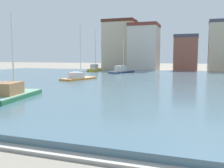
% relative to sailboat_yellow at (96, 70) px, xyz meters
% --- Properties ---
extents(harbor_water, '(88.92, 53.25, 0.42)m').
position_rel_sailboat_yellow_xyz_m(harbor_water, '(19.22, -20.32, -0.44)').
color(harbor_water, '#476675').
rests_on(harbor_water, ground).
extents(quay_edge_coping, '(88.92, 0.50, 0.12)m').
position_rel_sailboat_yellow_xyz_m(quay_edge_coping, '(19.22, -47.20, -0.59)').
color(quay_edge_coping, '#ADA89E').
rests_on(quay_edge_coping, ground).
extents(sailboat_yellow, '(2.55, 8.09, 9.83)m').
position_rel_sailboat_yellow_xyz_m(sailboat_yellow, '(0.00, 0.00, 0.00)').
color(sailboat_yellow, gold).
rests_on(sailboat_yellow, ground).
extents(sailboat_navy, '(3.75, 8.73, 7.35)m').
position_rel_sailboat_yellow_xyz_m(sailboat_navy, '(8.36, -5.12, -0.06)').
color(sailboat_navy, navy).
rests_on(sailboat_navy, ground).
extents(sailboat_green, '(3.45, 7.35, 6.95)m').
position_rel_sailboat_yellow_xyz_m(sailboat_green, '(9.53, -39.03, -0.10)').
color(sailboat_green, '#236B42').
rests_on(sailboat_green, ground).
extents(sailboat_orange, '(3.62, 6.89, 8.23)m').
position_rel_sailboat_yellow_xyz_m(sailboat_orange, '(7.15, -22.49, -0.16)').
color(sailboat_orange, orange).
rests_on(sailboat_orange, ground).
extents(townhouse_wide_warehouse, '(8.49, 6.08, 13.46)m').
position_rel_sailboat_yellow_xyz_m(townhouse_wide_warehouse, '(2.91, 9.87, 6.09)').
color(townhouse_wide_warehouse, '#C6B293').
rests_on(townhouse_wide_warehouse, ground).
extents(townhouse_end_terrace, '(7.26, 7.59, 11.97)m').
position_rel_sailboat_yellow_xyz_m(townhouse_end_terrace, '(9.83, 8.67, 5.35)').
color(townhouse_end_terrace, beige).
rests_on(townhouse_end_terrace, ground).
extents(townhouse_tall_gabled, '(5.90, 6.42, 9.22)m').
position_rel_sailboat_yellow_xyz_m(townhouse_tall_gabled, '(20.00, 12.19, 3.97)').
color(townhouse_tall_gabled, '#8E5142').
rests_on(townhouse_tall_gabled, ground).
extents(townhouse_corner_house, '(7.32, 5.13, 12.54)m').
position_rel_sailboat_yellow_xyz_m(townhouse_corner_house, '(28.89, 11.91, 5.63)').
color(townhouse_corner_house, '#C6B293').
rests_on(townhouse_corner_house, ground).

